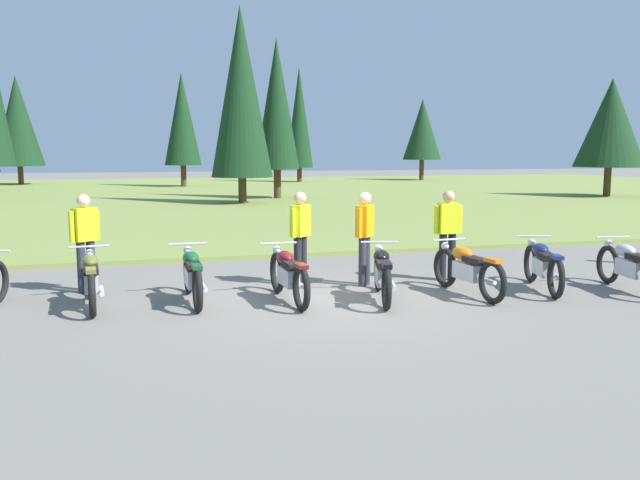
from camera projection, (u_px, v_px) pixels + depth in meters
ground_plane at (330, 300)px, 10.70m from camera, size 140.00×140.00×0.00m
grass_moorland at (192, 195)px, 35.80m from camera, size 80.00×44.00×0.10m
forest_treeline at (201, 118)px, 38.87m from camera, size 35.93×24.55×9.20m
motorcycle_olive at (91, 279)px, 10.18m from camera, size 0.62×2.10×0.88m
motorcycle_british_green at (192, 275)px, 10.49m from camera, size 0.62×2.10×0.88m
motorcycle_maroon at (288, 274)px, 10.55m from camera, size 0.62×2.10×0.88m
motorcycle_black at (382, 273)px, 10.66m from camera, size 0.80×2.05×0.88m
motorcycle_orange at (467, 269)px, 11.02m from camera, size 0.62×2.10×0.88m
motorcycle_navy at (543, 265)px, 11.43m from camera, size 0.84×2.03×0.88m
motorcycle_silver at (630, 266)px, 11.31m from camera, size 0.63×2.09×0.88m
rider_with_back_turned at (448, 230)px, 12.21m from camera, size 0.55×0.24×1.67m
rider_checking_bike at (365, 233)px, 11.75m from camera, size 0.40×0.43×1.67m
rider_in_hivis_vest at (300, 232)px, 11.81m from camera, size 0.42×0.41×1.67m
rider_near_row_end at (85, 237)px, 11.19m from camera, size 0.48×0.38×1.67m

